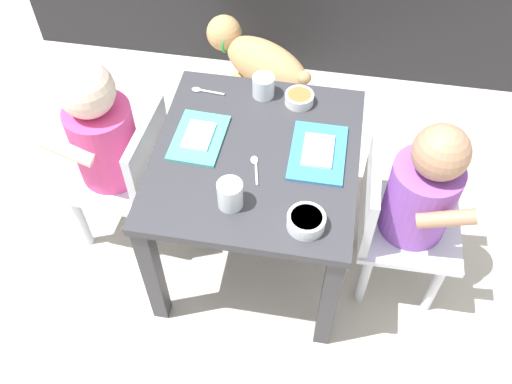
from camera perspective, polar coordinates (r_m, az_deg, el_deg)
ground_plane at (r=1.85m, az=0.00°, el=-5.83°), size 7.00×7.00×0.00m
dining_table at (r=1.54m, az=0.00°, el=1.86°), size 0.54×0.59×0.47m
seated_child_left at (r=1.65m, az=-14.90°, el=5.24°), size 0.30×0.30×0.67m
seated_child_right at (r=1.53m, az=15.97°, el=-0.41°), size 0.28×0.28×0.64m
dog at (r=2.18m, az=0.19°, el=13.21°), size 0.45×0.34×0.32m
food_tray_left at (r=1.52m, az=-5.80°, el=5.55°), size 0.14×0.19×0.02m
food_tray_right at (r=1.49m, az=6.29°, el=4.03°), size 0.14×0.21×0.02m
water_cup_left at (r=1.35m, az=-2.63°, el=-0.38°), size 0.06×0.06×0.07m
water_cup_right at (r=1.63m, az=0.75°, el=10.57°), size 0.06×0.06×0.06m
cereal_bowl_left_side at (r=1.33m, az=5.10°, el=-2.93°), size 0.09×0.09×0.04m
cereal_bowl_right_side at (r=1.61m, az=4.40°, el=9.46°), size 0.08×0.08×0.03m
spoon_by_left_tray at (r=1.66m, az=-5.23°, el=10.16°), size 0.10×0.02×0.01m
spoon_by_right_tray at (r=1.45m, az=0.01°, el=2.53°), size 0.03×0.10×0.01m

